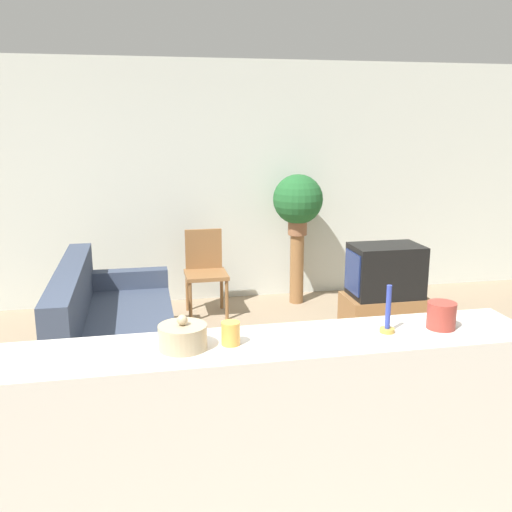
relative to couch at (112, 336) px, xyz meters
The scene contains 13 objects.
ground_plane 1.78m from the couch, 63.48° to the right, with size 14.00×14.00×0.00m, color gray.
wall_back 2.27m from the couch, 67.20° to the left, with size 9.00×0.06×2.70m.
couch is the anchor object (origin of this frame).
tv_stand 2.52m from the couch, ahead, with size 0.76×0.46×0.42m.
television 2.54m from the couch, ahead, with size 0.66×0.43×0.49m.
wooden_chair 1.63m from the couch, 54.88° to the left, with size 0.44×0.44×0.90m.
plant_stand 2.48m from the couch, 36.55° to the left, with size 0.16×0.16×0.79m.
potted_plant 2.63m from the couch, 36.55° to the left, with size 0.55×0.55×0.68m.
foreground_counter 2.39m from the couch, 70.80° to the right, with size 2.55×0.44×1.08m.
decorative_bowl 2.43m from the couch, 79.18° to the right, with size 0.21×0.21×0.15m.
candle_jar 2.48m from the couch, 74.13° to the right, with size 0.08×0.08×0.10m.
candlestick 2.77m from the couch, 58.52° to the right, with size 0.07×0.07×0.23m.
coffee_tin 2.91m from the couch, 53.73° to the right, with size 0.14×0.14×0.13m.
Camera 1 is at (-0.51, -3.01, 2.03)m, focal length 40.00 mm.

